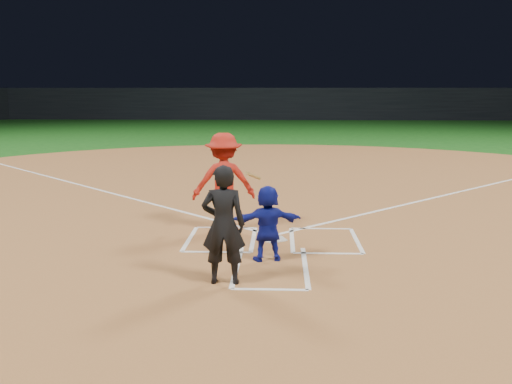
{
  "coord_description": "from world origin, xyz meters",
  "views": [
    {
      "loc": [
        0.14,
        -10.53,
        2.78
      ],
      "look_at": [
        -0.3,
        -0.4,
        1.0
      ],
      "focal_mm": 40.0,
      "sensor_mm": 36.0,
      "label": 1
    }
  ],
  "objects_px": {
    "home_plate": "(273,239)",
    "batter_at_plate": "(224,182)",
    "catcher": "(268,223)",
    "umpire": "(223,225)"
  },
  "relations": [
    {
      "from": "home_plate",
      "to": "batter_at_plate",
      "type": "xyz_separation_m",
      "value": [
        -1.0,
        0.76,
        0.98
      ]
    },
    {
      "from": "home_plate",
      "to": "catcher",
      "type": "xyz_separation_m",
      "value": [
        -0.07,
        -1.35,
        0.63
      ]
    },
    {
      "from": "catcher",
      "to": "batter_at_plate",
      "type": "distance_m",
      "value": 2.33
    },
    {
      "from": "home_plate",
      "to": "catcher",
      "type": "height_order",
      "value": "catcher"
    },
    {
      "from": "umpire",
      "to": "batter_at_plate",
      "type": "height_order",
      "value": "batter_at_plate"
    },
    {
      "from": "catcher",
      "to": "umpire",
      "type": "relative_size",
      "value": 0.72
    },
    {
      "from": "catcher",
      "to": "umpire",
      "type": "xyz_separation_m",
      "value": [
        -0.61,
        -1.18,
        0.24
      ]
    },
    {
      "from": "home_plate",
      "to": "umpire",
      "type": "relative_size",
      "value": 0.34
    },
    {
      "from": "home_plate",
      "to": "batter_at_plate",
      "type": "relative_size",
      "value": 0.3
    },
    {
      "from": "home_plate",
      "to": "catcher",
      "type": "distance_m",
      "value": 1.49
    }
  ]
}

